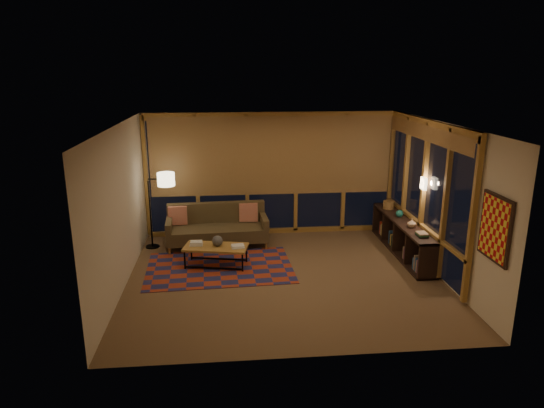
{
  "coord_description": "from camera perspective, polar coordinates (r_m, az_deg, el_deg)",
  "views": [
    {
      "loc": [
        -0.97,
        -7.9,
        3.59
      ],
      "look_at": [
        -0.19,
        0.34,
        1.26
      ],
      "focal_mm": 32.0,
      "sensor_mm": 36.0,
      "label": 1
    }
  ],
  "objects": [
    {
      "name": "ceramic_pot",
      "position": [
        9.1,
        -6.44,
        -4.31
      ],
      "size": [
        0.23,
        0.23,
        0.2
      ],
      "primitive_type": "sphere",
      "rotation": [
        0.0,
        0.0,
        -0.18
      ],
      "color": "black",
      "rests_on": "coffee_table"
    },
    {
      "name": "bookshelf",
      "position": [
        10.05,
        15.09,
        -3.76
      ],
      "size": [
        0.4,
        2.7,
        0.67
      ],
      "primitive_type": null,
      "color": "black",
      "rests_on": "floor"
    },
    {
      "name": "shelf_book_stack",
      "position": [
        9.12,
        17.24,
        -3.43
      ],
      "size": [
        0.21,
        0.28,
        0.08
      ],
      "primitive_type": null,
      "rotation": [
        0.0,
        0.0,
        -0.1
      ],
      "color": "white",
      "rests_on": "bookshelf"
    },
    {
      "name": "ceiling",
      "position": [
        8.01,
        1.6,
        9.32
      ],
      "size": [
        5.5,
        5.0,
        0.01
      ],
      "primitive_type": "cube",
      "color": "white",
      "rests_on": "walls"
    },
    {
      "name": "teal_bowl",
      "position": [
        10.15,
        14.77,
        -1.1
      ],
      "size": [
        0.17,
        0.17,
        0.15
      ],
      "primitive_type": "sphere",
      "rotation": [
        0.0,
        0.0,
        -0.13
      ],
      "color": "#1B6C63",
      "rests_on": "bookshelf"
    },
    {
      "name": "area_rug",
      "position": [
        9.16,
        -6.17,
        -7.43
      ],
      "size": [
        2.76,
        1.9,
        0.01
      ],
      "primitive_type": "cube",
      "rotation": [
        0.0,
        0.0,
        0.05
      ],
      "color": "#A0351E",
      "rests_on": "floor"
    },
    {
      "name": "window_wall_back",
      "position": [
        10.62,
        -0.05,
        3.51
      ],
      "size": [
        5.3,
        0.16,
        2.6
      ],
      "primitive_type": null,
      "color": "#AA7B40",
      "rests_on": "walls"
    },
    {
      "name": "wall_sconce",
      "position": [
        9.32,
        17.41,
        2.32
      ],
      "size": [
        0.12,
        0.18,
        0.22
      ],
      "primitive_type": null,
      "color": "beige",
      "rests_on": "walls"
    },
    {
      "name": "pillow_right",
      "position": [
        10.33,
        -2.78,
        -1.05
      ],
      "size": [
        0.4,
        0.16,
        0.39
      ],
      "primitive_type": null,
      "rotation": [
        0.0,
        0.0,
        -0.07
      ],
      "color": "red",
      "rests_on": "sofa"
    },
    {
      "name": "vase",
      "position": [
        9.54,
        16.13,
        -2.18
      ],
      "size": [
        0.17,
        0.17,
        0.18
      ],
      "primitive_type": "imported",
      "rotation": [
        0.0,
        0.0,
        -0.0
      ],
      "color": "tan",
      "rests_on": "bookshelf"
    },
    {
      "name": "floor_lamp",
      "position": [
        10.18,
        -14.15,
        -0.72
      ],
      "size": [
        0.57,
        0.42,
        1.59
      ],
      "primitive_type": null,
      "rotation": [
        0.0,
        0.0,
        -0.14
      ],
      "color": "black",
      "rests_on": "floor"
    },
    {
      "name": "book_stack_a",
      "position": [
        9.21,
        -8.91,
        -4.57
      ],
      "size": [
        0.27,
        0.21,
        0.08
      ],
      "primitive_type": null,
      "rotation": [
        0.0,
        0.0,
        -0.01
      ],
      "color": "white",
      "rests_on": "coffee_table"
    },
    {
      "name": "sofa",
      "position": [
        10.13,
        -6.46,
        -2.65
      ],
      "size": [
        2.1,
        0.94,
        0.84
      ],
      "primitive_type": null,
      "rotation": [
        0.0,
        0.0,
        0.06
      ],
      "color": "brown",
      "rests_on": "floor"
    },
    {
      "name": "pillow_left",
      "position": [
        10.28,
        -11.02,
        -1.42
      ],
      "size": [
        0.4,
        0.16,
        0.39
      ],
      "primitive_type": null,
      "rotation": [
        0.0,
        0.0,
        0.08
      ],
      "color": "red",
      "rests_on": "sofa"
    },
    {
      "name": "coffee_table",
      "position": [
        9.19,
        -6.59,
        -6.1
      ],
      "size": [
        1.26,
        0.77,
        0.39
      ],
      "primitive_type": null,
      "rotation": [
        0.0,
        0.0,
        -0.2
      ],
      "color": "#AA7B40",
      "rests_on": "floor"
    },
    {
      "name": "wall_art",
      "position": [
        7.4,
        24.73,
        -2.59
      ],
      "size": [
        0.06,
        0.74,
        0.94
      ],
      "primitive_type": null,
      "color": "red",
      "rests_on": "walls"
    },
    {
      "name": "floor",
      "position": [
        8.73,
        1.46,
        -8.58
      ],
      "size": [
        5.5,
        5.0,
        0.01
      ],
      "primitive_type": "cube",
      "color": "brown",
      "rests_on": "ground"
    },
    {
      "name": "walls",
      "position": [
        8.27,
        1.52,
        -0.02
      ],
      "size": [
        5.51,
        5.01,
        2.7
      ],
      "color": "beige",
      "rests_on": "floor"
    },
    {
      "name": "basket",
      "position": [
        10.7,
        13.55,
        -0.09
      ],
      "size": [
        0.28,
        0.28,
        0.17
      ],
      "primitive_type": "cylinder",
      "rotation": [
        0.0,
        0.0,
        -0.24
      ],
      "color": "#AF7548",
      "rests_on": "bookshelf"
    },
    {
      "name": "window_wall_right",
      "position": [
        9.52,
        17.31,
        1.37
      ],
      "size": [
        0.16,
        3.7,
        2.6
      ],
      "primitive_type": null,
      "color": "#AA7B40",
      "rests_on": "walls"
    },
    {
      "name": "book_stack_b",
      "position": [
        9.02,
        -4.05,
        -4.95
      ],
      "size": [
        0.27,
        0.22,
        0.05
      ],
      "primitive_type": null,
      "rotation": [
        0.0,
        0.0,
        0.1
      ],
      "color": "white",
      "rests_on": "coffee_table"
    }
  ]
}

